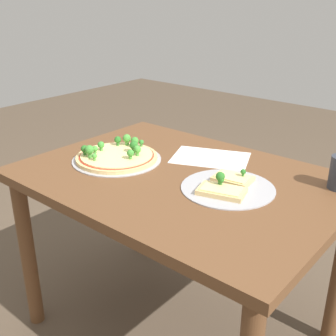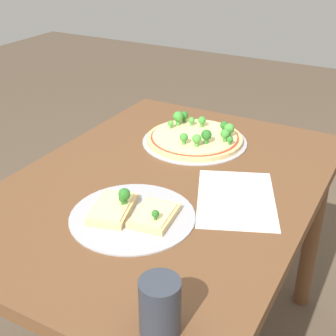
% 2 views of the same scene
% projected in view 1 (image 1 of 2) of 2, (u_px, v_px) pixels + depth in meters
% --- Properties ---
extents(ground_plane, '(8.00, 8.00, 0.00)m').
position_uv_depth(ground_plane, '(178.00, 329.00, 1.78)').
color(ground_plane, brown).
extents(dining_table, '(1.13, 0.82, 0.71)m').
position_uv_depth(dining_table, '(179.00, 200.00, 1.55)').
color(dining_table, brown).
rests_on(dining_table, ground_plane).
extents(pizza_tray_whole, '(0.35, 0.35, 0.07)m').
position_uv_depth(pizza_tray_whole, '(117.00, 156.00, 1.64)').
color(pizza_tray_whole, '#A3A3A8').
rests_on(pizza_tray_whole, dining_table).
extents(pizza_tray_slice, '(0.32, 0.32, 0.07)m').
position_uv_depth(pizza_tray_slice, '(227.00, 186.00, 1.40)').
color(pizza_tray_slice, '#A3A3A8').
rests_on(pizza_tray_slice, dining_table).
extents(paper_menu, '(0.35, 0.30, 0.00)m').
position_uv_depth(paper_menu, '(210.00, 158.00, 1.66)').
color(paper_menu, white).
rests_on(paper_menu, dining_table).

